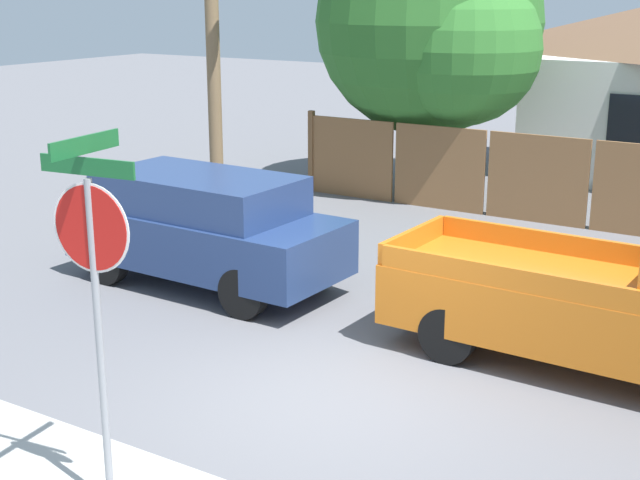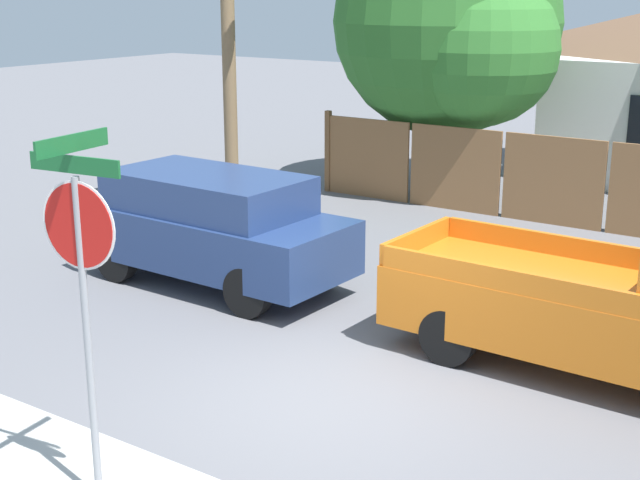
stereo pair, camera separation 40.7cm
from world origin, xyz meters
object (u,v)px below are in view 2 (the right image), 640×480
object	(u,v)px
oak_tree	(454,27)
red_suv	(213,225)
orange_pickup	(623,311)
stop_sign	(81,259)

from	to	relation	value
oak_tree	red_suv	distance (m)	8.58
red_suv	orange_pickup	distance (m)	6.39
red_suv	orange_pickup	xyz separation A→B (m)	(6.39, -0.01, -0.10)
orange_pickup	red_suv	bearing A→B (deg)	-178.25
red_suv	stop_sign	bearing A→B (deg)	-57.32
oak_tree	red_suv	size ratio (longest dim) A/B	1.41
oak_tree	stop_sign	xyz separation A→B (m)	(3.10, -13.48, -1.37)
orange_pickup	stop_sign	size ratio (longest dim) A/B	1.56
red_suv	orange_pickup	bearing A→B (deg)	1.75
oak_tree	orange_pickup	size ratio (longest dim) A/B	1.20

